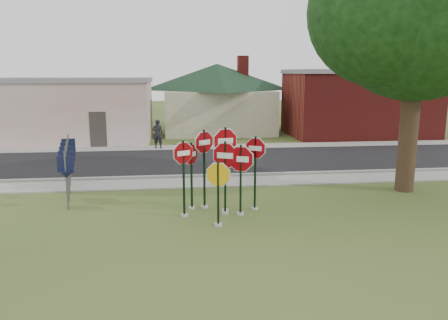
{
  "coord_description": "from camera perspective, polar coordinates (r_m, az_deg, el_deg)",
  "views": [
    {
      "loc": [
        -1.39,
        -12.11,
        4.53
      ],
      "look_at": [
        0.23,
        2.0,
        1.68
      ],
      "focal_mm": 35.0,
      "sensor_mm": 36.0,
      "label": 1
    }
  ],
  "objects": [
    {
      "name": "building_brick",
      "position": [
        33.48,
        17.17,
        7.22
      ],
      "size": [
        10.2,
        6.2,
        4.75
      ],
      "color": "maroon",
      "rests_on": "ground"
    },
    {
      "name": "bg_tree_right",
      "position": [
        44.73,
        25.53,
        11.62
      ],
      "size": [
        5.6,
        5.6,
        8.4
      ],
      "color": "black",
      "rests_on": "ground"
    },
    {
      "name": "building_stucco",
      "position": [
        31.15,
        -20.81,
        6.24
      ],
      "size": [
        12.2,
        6.2,
        4.2
      ],
      "color": "silver",
      "rests_on": "ground"
    },
    {
      "name": "stop_sign_center",
      "position": [
        13.95,
        0.16,
        -0.92
      ],
      "size": [
        1.06,
        0.47,
        2.51
      ],
      "color": "#A29E96",
      "rests_on": "ground"
    },
    {
      "name": "curb",
      "position": [
        19.19,
        -2.22,
        -2.09
      ],
      "size": [
        60.0,
        0.2,
        0.14
      ],
      "primitive_type": "cube",
      "color": "gray",
      "rests_on": "ground"
    },
    {
      "name": "sidewalk_near",
      "position": [
        18.23,
        -1.98,
        -2.94
      ],
      "size": [
        60.0,
        1.6,
        0.06
      ],
      "primitive_type": "cube",
      "color": "gray",
      "rests_on": "ground"
    },
    {
      "name": "pedestrian",
      "position": [
        26.43,
        -8.64,
        3.4
      ],
      "size": [
        0.7,
        0.52,
        1.74
      ],
      "primitive_type": "imported",
      "rotation": [
        0.0,
        0.0,
        2.97
      ],
      "color": "black",
      "rests_on": "sidewalk_far"
    },
    {
      "name": "stop_sign_yellow",
      "position": [
        12.89,
        -0.76,
        -3.47
      ],
      "size": [
        0.96,
        0.34,
        2.09
      ],
      "color": "#A29E96",
      "rests_on": "ground"
    },
    {
      "name": "stop_sign_left",
      "position": [
        13.75,
        -5.31,
        -1.16
      ],
      "size": [
        0.86,
        0.49,
        2.55
      ],
      "color": "#A29E96",
      "rests_on": "ground"
    },
    {
      "name": "stop_sign_back_right",
      "position": [
        14.13,
        0.16,
        0.49
      ],
      "size": [
        1.09,
        0.26,
        2.93
      ],
      "color": "#A29E96",
      "rests_on": "ground"
    },
    {
      "name": "stop_sign_right",
      "position": [
        13.86,
        2.2,
        -1.3
      ],
      "size": [
        1.07,
        0.44,
        2.42
      ],
      "color": "#A29E96",
      "rests_on": "ground"
    },
    {
      "name": "stop_sign_back_left",
      "position": [
        14.55,
        -2.61,
        0.27
      ],
      "size": [
        0.84,
        0.62,
        2.78
      ],
      "color": "#A29E96",
      "rests_on": "ground"
    },
    {
      "name": "stop_sign_far_right",
      "position": [
        14.37,
        4.11,
        -0.51
      ],
      "size": [
        0.84,
        0.51,
        2.59
      ],
      "color": "#A29E96",
      "rests_on": "ground"
    },
    {
      "name": "stop_sign_far_left",
      "position": [
        14.51,
        -4.29,
        -1.02
      ],
      "size": [
        0.6,
        0.78,
        2.36
      ],
      "color": "#A29E96",
      "rests_on": "ground"
    },
    {
      "name": "route_sign_row",
      "position": [
        17.4,
        -19.75,
        -0.27
      ],
      "size": [
        1.43,
        4.63,
        2.0
      ],
      "color": "#59595E",
      "rests_on": "ground"
    },
    {
      "name": "road",
      "position": [
        22.61,
        -2.9,
        -0.16
      ],
      "size": [
        60.0,
        7.0,
        0.04
      ],
      "primitive_type": "cube",
      "color": "black",
      "rests_on": "ground"
    },
    {
      "name": "oak_tree",
      "position": [
        18.12,
        24.13,
        17.92
      ],
      "size": [
        10.49,
        9.89,
        10.35
      ],
      "color": "black",
      "rests_on": "ground"
    },
    {
      "name": "sidewalk_far",
      "position": [
        26.83,
        -3.5,
        1.68
      ],
      "size": [
        60.0,
        1.6,
        0.06
      ],
      "primitive_type": "cube",
      "color": "gray",
      "rests_on": "ground"
    },
    {
      "name": "building_house",
      "position": [
        34.29,
        -0.89,
        9.88
      ],
      "size": [
        11.6,
        11.6,
        6.2
      ],
      "color": "beige",
      "rests_on": "ground"
    },
    {
      "name": "ground",
      "position": [
        13.0,
        -0.0,
        -9.02
      ],
      "size": [
        120.0,
        120.0,
        0.0
      ],
      "primitive_type": "plane",
      "color": "#33491B",
      "rests_on": "ground"
    }
  ]
}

